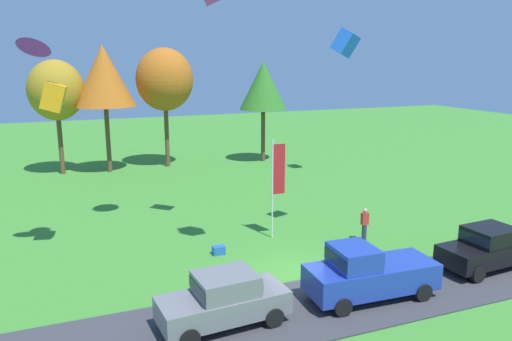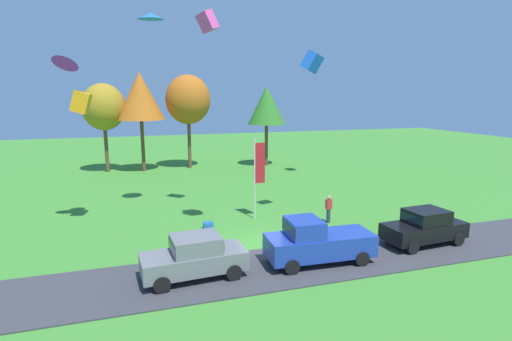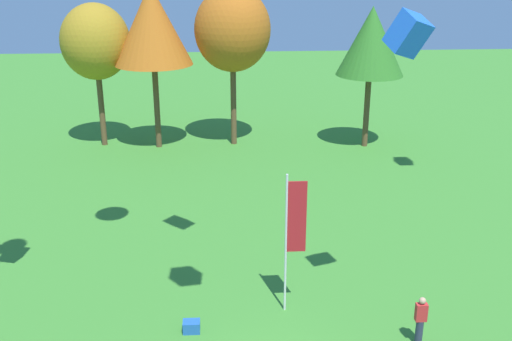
{
  "view_description": "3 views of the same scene",
  "coord_description": "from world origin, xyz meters",
  "px_view_note": "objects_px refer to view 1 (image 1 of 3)",
  "views": [
    {
      "loc": [
        -8.85,
        -17.73,
        8.97
      ],
      "look_at": [
        0.89,
        6.63,
        3.04
      ],
      "focal_mm": 35.0,
      "sensor_mm": 36.0,
      "label": 1
    },
    {
      "loc": [
        -6.45,
        -18.95,
        7.76
      ],
      "look_at": [
        1.37,
        5.66,
        2.84
      ],
      "focal_mm": 28.0,
      "sensor_mm": 36.0,
      "label": 2
    },
    {
      "loc": [
        -1.21,
        -13.53,
        11.93
      ],
      "look_at": [
        -0.17,
        3.84,
        5.43
      ],
      "focal_mm": 42.0,
      "sensor_mm": 36.0,
      "label": 3
    }
  ],
  "objects_px": {
    "tree_lone_near": "(56,91)",
    "tree_far_right": "(165,80)",
    "tree_far_left": "(104,76)",
    "tree_center_back": "(263,86)",
    "car_sedan_by_flagpole": "(488,246)",
    "car_pickup_near_entrance": "(367,272)",
    "cooler_box": "(219,250)",
    "flag_banner": "(277,176)",
    "kite_box_trailing_tail": "(345,43)",
    "kite_delta_high_left": "(34,44)",
    "kite_box_high_right": "(53,97)",
    "person_watching_sky": "(365,225)",
    "car_sedan_mid_row": "(224,298)"
  },
  "relations": [
    {
      "from": "tree_lone_near",
      "to": "tree_far_right",
      "type": "distance_m",
      "value": 8.37
    },
    {
      "from": "tree_far_left",
      "to": "tree_center_back",
      "type": "height_order",
      "value": "tree_far_left"
    },
    {
      "from": "car_sedan_by_flagpole",
      "to": "tree_center_back",
      "type": "bearing_deg",
      "value": 90.08
    },
    {
      "from": "tree_lone_near",
      "to": "car_pickup_near_entrance",
      "type": "bearing_deg",
      "value": -69.09
    },
    {
      "from": "car_sedan_by_flagpole",
      "to": "tree_lone_near",
      "type": "distance_m",
      "value": 31.76
    },
    {
      "from": "tree_lone_near",
      "to": "cooler_box",
      "type": "relative_size",
      "value": 15.85
    },
    {
      "from": "flag_banner",
      "to": "kite_box_trailing_tail",
      "type": "xyz_separation_m",
      "value": [
        2.96,
        -1.15,
        6.44
      ]
    },
    {
      "from": "flag_banner",
      "to": "car_sedan_by_flagpole",
      "type": "bearing_deg",
      "value": -45.68
    },
    {
      "from": "car_sedan_by_flagpole",
      "to": "flag_banner",
      "type": "bearing_deg",
      "value": 134.32
    },
    {
      "from": "tree_far_right",
      "to": "cooler_box",
      "type": "height_order",
      "value": "tree_far_right"
    },
    {
      "from": "kite_delta_high_left",
      "to": "kite_box_high_right",
      "type": "bearing_deg",
      "value": 36.85
    },
    {
      "from": "person_watching_sky",
      "to": "kite_delta_high_left",
      "type": "distance_m",
      "value": 17.05
    },
    {
      "from": "tree_far_left",
      "to": "kite_delta_high_left",
      "type": "height_order",
      "value": "kite_delta_high_left"
    },
    {
      "from": "kite_box_trailing_tail",
      "to": "kite_delta_high_left",
      "type": "bearing_deg",
      "value": 172.1
    },
    {
      "from": "car_sedan_mid_row",
      "to": "tree_lone_near",
      "type": "distance_m",
      "value": 27.67
    },
    {
      "from": "car_sedan_mid_row",
      "to": "tree_lone_near",
      "type": "relative_size",
      "value": 0.51
    },
    {
      "from": "flag_banner",
      "to": "kite_box_high_right",
      "type": "height_order",
      "value": "kite_box_high_right"
    },
    {
      "from": "car_sedan_mid_row",
      "to": "person_watching_sky",
      "type": "bearing_deg",
      "value": 29.53
    },
    {
      "from": "tree_lone_near",
      "to": "kite_box_trailing_tail",
      "type": "xyz_separation_m",
      "value": [
        12.82,
        -20.56,
        3.13
      ]
    },
    {
      "from": "car_pickup_near_entrance",
      "to": "tree_far_left",
      "type": "xyz_separation_m",
      "value": [
        -6.72,
        26.22,
        6.49
      ]
    },
    {
      "from": "car_sedan_by_flagpole",
      "to": "cooler_box",
      "type": "bearing_deg",
      "value": 150.11
    },
    {
      "from": "car_sedan_by_flagpole",
      "to": "kite_delta_high_left",
      "type": "bearing_deg",
      "value": 156.01
    },
    {
      "from": "person_watching_sky",
      "to": "tree_far_left",
      "type": "distance_m",
      "value": 24.23
    },
    {
      "from": "car_sedan_mid_row",
      "to": "tree_far_right",
      "type": "relative_size",
      "value": 0.46
    },
    {
      "from": "tree_lone_near",
      "to": "kite_box_high_right",
      "type": "distance_m",
      "value": 18.3
    },
    {
      "from": "tree_lone_near",
      "to": "kite_delta_high_left",
      "type": "distance_m",
      "value": 18.94
    },
    {
      "from": "tree_lone_near",
      "to": "kite_delta_high_left",
      "type": "bearing_deg",
      "value": -92.14
    },
    {
      "from": "car_pickup_near_entrance",
      "to": "person_watching_sky",
      "type": "xyz_separation_m",
      "value": [
        3.44,
        5.27,
        -0.23
      ]
    },
    {
      "from": "car_sedan_mid_row",
      "to": "kite_box_high_right",
      "type": "height_order",
      "value": "kite_box_high_right"
    },
    {
      "from": "tree_far_right",
      "to": "tree_center_back",
      "type": "height_order",
      "value": "tree_far_right"
    },
    {
      "from": "person_watching_sky",
      "to": "kite_box_high_right",
      "type": "bearing_deg",
      "value": 166.59
    },
    {
      "from": "car_sedan_by_flagpole",
      "to": "kite_box_trailing_tail",
      "type": "xyz_separation_m",
      "value": [
        -3.9,
        5.88,
        8.62
      ]
    },
    {
      "from": "tree_lone_near",
      "to": "car_sedan_by_flagpole",
      "type": "bearing_deg",
      "value": -57.69
    },
    {
      "from": "tree_far_right",
      "to": "tree_center_back",
      "type": "distance_m",
      "value": 8.42
    },
    {
      "from": "tree_far_left",
      "to": "kite_box_high_right",
      "type": "distance_m",
      "value": 18.03
    },
    {
      "from": "tree_center_back",
      "to": "car_pickup_near_entrance",
      "type": "bearing_deg",
      "value": -104.07
    },
    {
      "from": "car_sedan_mid_row",
      "to": "car_pickup_near_entrance",
      "type": "xyz_separation_m",
      "value": [
        5.61,
        -0.15,
        0.07
      ]
    },
    {
      "from": "person_watching_sky",
      "to": "flag_banner",
      "type": "relative_size",
      "value": 0.34
    },
    {
      "from": "car_pickup_near_entrance",
      "to": "kite_delta_high_left",
      "type": "relative_size",
      "value": 3.7
    },
    {
      "from": "kite_box_high_right",
      "to": "car_sedan_by_flagpole",
      "type": "bearing_deg",
      "value": -25.77
    },
    {
      "from": "car_sedan_mid_row",
      "to": "car_sedan_by_flagpole",
      "type": "xyz_separation_m",
      "value": [
        12.06,
        0.28,
        0.0
      ]
    },
    {
      "from": "car_sedan_by_flagpole",
      "to": "tree_lone_near",
      "type": "height_order",
      "value": "tree_lone_near"
    },
    {
      "from": "car_pickup_near_entrance",
      "to": "cooler_box",
      "type": "xyz_separation_m",
      "value": [
        -3.84,
        6.34,
        -0.91
      ]
    },
    {
      "from": "kite_box_trailing_tail",
      "to": "kite_delta_high_left",
      "type": "relative_size",
      "value": 0.78
    },
    {
      "from": "tree_lone_near",
      "to": "flag_banner",
      "type": "height_order",
      "value": "tree_lone_near"
    },
    {
      "from": "tree_far_left",
      "to": "cooler_box",
      "type": "distance_m",
      "value": 21.4
    },
    {
      "from": "car_sedan_by_flagpole",
      "to": "tree_far_right",
      "type": "height_order",
      "value": "tree_far_right"
    },
    {
      "from": "flag_banner",
      "to": "tree_lone_near",
      "type": "bearing_deg",
      "value": 116.93
    },
    {
      "from": "tree_lone_near",
      "to": "kite_delta_high_left",
      "type": "relative_size",
      "value": 6.47
    },
    {
      "from": "person_watching_sky",
      "to": "flag_banner",
      "type": "xyz_separation_m",
      "value": [
        -3.84,
        2.18,
        2.35
      ]
    }
  ]
}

